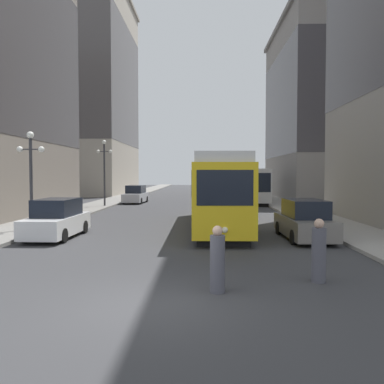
% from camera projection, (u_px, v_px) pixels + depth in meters
% --- Properties ---
extents(ground_plane, '(200.00, 200.00, 0.00)m').
position_uv_depth(ground_plane, '(155.00, 305.00, 9.30)').
color(ground_plane, '#38383A').
extents(sidewalk_left, '(3.20, 120.00, 0.15)m').
position_uv_depth(sidewalk_left, '(122.00, 198.00, 49.46)').
color(sidewalk_left, gray).
rests_on(sidewalk_left, ground).
extents(sidewalk_right, '(3.20, 120.00, 0.15)m').
position_uv_depth(sidewalk_right, '(265.00, 198.00, 49.02)').
color(sidewalk_right, gray).
rests_on(sidewalk_right, ground).
extents(streetcar, '(2.70, 13.99, 3.89)m').
position_uv_depth(streetcar, '(217.00, 190.00, 22.79)').
color(streetcar, black).
rests_on(streetcar, ground).
extents(transit_bus, '(3.03, 12.52, 3.45)m').
position_uv_depth(transit_bus, '(247.00, 184.00, 42.29)').
color(transit_bus, black).
rests_on(transit_bus, ground).
extents(parked_car_left_near, '(2.08, 4.96, 1.82)m').
position_uv_depth(parked_car_left_near, '(136.00, 195.00, 41.61)').
color(parked_car_left_near, black).
rests_on(parked_car_left_near, ground).
extents(parked_car_left_mid, '(1.96, 4.71, 1.82)m').
position_uv_depth(parked_car_left_mid, '(57.00, 220.00, 19.10)').
color(parked_car_left_mid, black).
rests_on(parked_car_left_mid, ground).
extents(parked_car_right_far, '(1.98, 4.86, 1.82)m').
position_uv_depth(parked_car_right_far, '(304.00, 221.00, 18.58)').
color(parked_car_right_far, black).
rests_on(parked_car_right_far, ground).
extents(pedestrian_crossing_near, '(0.39, 0.39, 1.76)m').
position_uv_depth(pedestrian_crossing_near, '(319.00, 253.00, 11.23)').
color(pedestrian_crossing_near, '#4C4C56').
rests_on(pedestrian_crossing_near, ground).
extents(pedestrian_crossing_far, '(0.38, 0.38, 1.69)m').
position_uv_depth(pedestrian_crossing_far, '(217.00, 261.00, 10.25)').
color(pedestrian_crossing_far, '#4C4C56').
rests_on(pedestrian_crossing_far, ground).
extents(lamp_post_left_near, '(1.41, 0.36, 4.98)m').
position_uv_depth(lamp_post_left_near, '(31.00, 165.00, 20.70)').
color(lamp_post_left_near, '#333338').
rests_on(lamp_post_left_near, sidewalk_left).
extents(lamp_post_left_far, '(1.41, 0.36, 5.81)m').
position_uv_depth(lamp_post_left_far, '(104.00, 163.00, 36.20)').
color(lamp_post_left_far, '#333338').
rests_on(lamp_post_left_far, sidewalk_left).
extents(building_left_midblock, '(13.97, 21.96, 29.95)m').
position_uv_depth(building_left_midblock, '(83.00, 91.00, 61.22)').
color(building_left_midblock, '#A89E8E').
rests_on(building_left_midblock, ground).
extents(building_right_corner, '(16.48, 20.31, 20.86)m').
position_uv_depth(building_right_corner, '(345.00, 109.00, 48.95)').
color(building_right_corner, gray).
rests_on(building_right_corner, ground).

